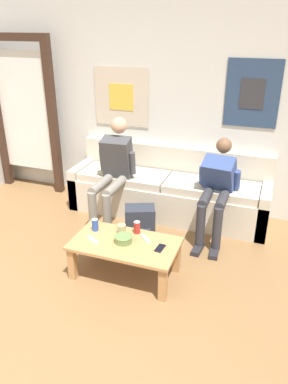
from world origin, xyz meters
The scene contains 15 objects.
ground_plane centered at (0.00, 0.00, 0.00)m, with size 18.00×18.00×0.00m, color brown.
wall_back centered at (0.00, 2.99, 1.28)m, with size 10.00×0.07×2.55m.
door_frame centered at (-1.85, 2.77, 1.20)m, with size 1.00×0.10×2.15m.
couch centered at (0.28, 2.65, 0.30)m, with size 2.49×0.68×0.83m.
coffee_table centered at (0.27, 1.25, 0.30)m, with size 1.02×0.57×0.37m.
person_seated_adult centered at (-0.30, 2.26, 0.68)m, with size 0.47×0.90×1.25m.
person_seated_teen centered at (0.94, 2.31, 0.61)m, with size 0.47×0.90×1.09m.
backpack centered at (0.18, 1.90, 0.20)m, with size 0.39×0.34×0.41m.
ceramic_bowl centered at (0.26, 1.25, 0.41)m, with size 0.17×0.17×0.07m.
pillar_candle centered at (0.18, 1.39, 0.42)m, with size 0.08×0.08×0.11m.
drink_can_blue centered at (-0.10, 1.36, 0.43)m, with size 0.07×0.07×0.12m.
drink_can_red centered at (0.31, 1.46, 0.43)m, with size 0.07×0.07×0.12m.
game_controller_near_left centered at (0.44, 1.37, 0.38)m, with size 0.13×0.13×0.03m.
game_controller_near_right centered at (-0.03, 1.17, 0.38)m, with size 0.14×0.10×0.03m.
cell_phone centered at (0.62, 1.27, 0.37)m, with size 0.08×0.14×0.01m.
Camera 1 is at (1.48, -1.53, 2.28)m, focal length 35.00 mm.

